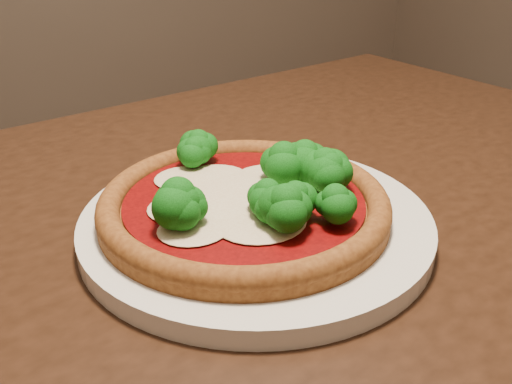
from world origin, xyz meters
TOP-DOWN VIEW (x-y plane):
  - dining_table at (-0.15, -0.24)m, footprint 1.29×0.99m
  - plate at (-0.16, -0.24)m, footprint 0.32×0.32m
  - pizza at (-0.17, -0.24)m, footprint 0.26×0.26m

SIDE VIEW (x-z plane):
  - dining_table at x=-0.15m, z-range 0.28..1.03m
  - plate at x=-0.16m, z-range 0.75..0.77m
  - pizza at x=-0.17m, z-range 0.76..0.82m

